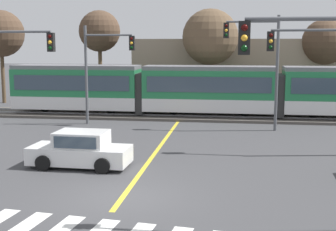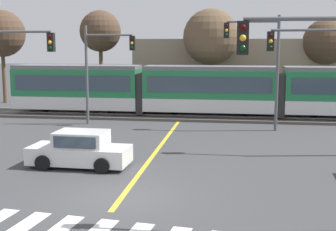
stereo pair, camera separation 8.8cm
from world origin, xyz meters
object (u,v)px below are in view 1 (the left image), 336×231
(traffic_light_far_right, at_px, (260,56))
(bare_tree_east, at_px, (210,37))
(bare_tree_far_west, at_px, (1,34))
(bare_tree_west, at_px, (100,32))
(sedan_crossing, at_px, (80,150))
(bare_tree_far_east, at_px, (325,42))
(traffic_light_mid_right, at_px, (327,67))
(traffic_light_far_left, at_px, (102,61))
(traffic_light_mid_left, at_px, (2,66))
(light_rail_tram, at_px, (209,89))
(traffic_light_near_right, at_px, (329,83))

(traffic_light_far_right, relative_size, bare_tree_east, 0.87)
(bare_tree_far_west, xyz_separation_m, bare_tree_west, (8.78, -0.18, 0.15))
(traffic_light_far_right, bearing_deg, sedan_crossing, -129.13)
(traffic_light_far_right, bearing_deg, bare_tree_far_east, 61.51)
(traffic_light_mid_right, bearing_deg, bare_tree_east, 113.48)
(traffic_light_far_right, bearing_deg, traffic_light_far_left, 175.76)
(traffic_light_mid_left, bearing_deg, light_rail_tram, 48.58)
(light_rail_tram, xyz_separation_m, bare_tree_west, (-9.39, 5.65, 4.05))
(bare_tree_far_east, bearing_deg, light_rail_tram, -146.46)
(bare_tree_east, bearing_deg, bare_tree_west, 168.80)
(bare_tree_far_west, height_order, bare_tree_east, bare_tree_far_west)
(traffic_light_near_right, bearing_deg, bare_tree_west, 118.58)
(traffic_light_mid_left, distance_m, bare_tree_east, 17.42)
(traffic_light_far_right, bearing_deg, traffic_light_mid_right, -65.31)
(traffic_light_mid_right, bearing_deg, traffic_light_far_right, 114.69)
(bare_tree_far_west, relative_size, bare_tree_far_east, 1.14)
(traffic_light_far_left, xyz_separation_m, bare_tree_west, (-2.80, 9.18, 2.07))
(sedan_crossing, xyz_separation_m, traffic_light_far_right, (7.81, 9.60, 3.73))
(traffic_light_mid_right, distance_m, bare_tree_far_east, 16.09)
(traffic_light_far_right, distance_m, traffic_light_near_right, 15.15)
(bare_tree_far_east, bearing_deg, traffic_light_near_right, -99.84)
(bare_tree_far_west, xyz_separation_m, bare_tree_east, (18.00, -2.01, -0.34))
(traffic_light_near_right, height_order, traffic_light_far_left, traffic_light_far_left)
(light_rail_tram, distance_m, traffic_light_mid_left, 14.54)
(sedan_crossing, bearing_deg, light_rail_tram, 71.54)
(traffic_light_mid_left, bearing_deg, bare_tree_far_east, 42.32)
(traffic_light_far_right, distance_m, bare_tree_west, 16.10)
(sedan_crossing, relative_size, traffic_light_far_left, 0.68)
(traffic_light_mid_left, bearing_deg, bare_tree_west, 89.55)
(traffic_light_near_right, height_order, bare_tree_far_west, bare_tree_far_west)
(traffic_light_near_right, xyz_separation_m, bare_tree_far_west, (-22.41, 25.20, 1.83))
(light_rail_tram, relative_size, sedan_crossing, 6.58)
(traffic_light_mid_right, bearing_deg, traffic_light_far_left, 152.13)
(bare_tree_far_west, bearing_deg, traffic_light_mid_right, -33.56)
(bare_tree_far_east, bearing_deg, bare_tree_east, -167.98)
(sedan_crossing, xyz_separation_m, traffic_light_near_right, (8.86, -5.51, 3.41))
(traffic_light_mid_right, xyz_separation_m, bare_tree_far_east, (2.70, 15.82, 1.13))
(bare_tree_west, bearing_deg, traffic_light_far_right, -38.22)
(traffic_light_mid_right, relative_size, bare_tree_far_east, 0.86)
(light_rail_tram, bearing_deg, traffic_light_mid_right, -59.85)
(sedan_crossing, bearing_deg, traffic_light_mid_left, 147.98)
(traffic_light_mid_right, relative_size, bare_tree_far_west, 0.76)
(bare_tree_west, bearing_deg, bare_tree_far_west, 178.82)
(traffic_light_near_right, xyz_separation_m, traffic_light_mid_right, (1.65, 9.24, -0.03))
(traffic_light_far_right, bearing_deg, bare_tree_west, 141.78)
(traffic_light_far_right, relative_size, traffic_light_mid_left, 1.12)
(light_rail_tram, bearing_deg, traffic_light_near_right, -77.66)
(traffic_light_far_right, relative_size, traffic_light_near_right, 1.08)
(traffic_light_mid_right, xyz_separation_m, bare_tree_far_west, (-24.06, 15.96, 1.86))
(light_rail_tram, xyz_separation_m, traffic_light_far_right, (3.18, -4.26, 2.38))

